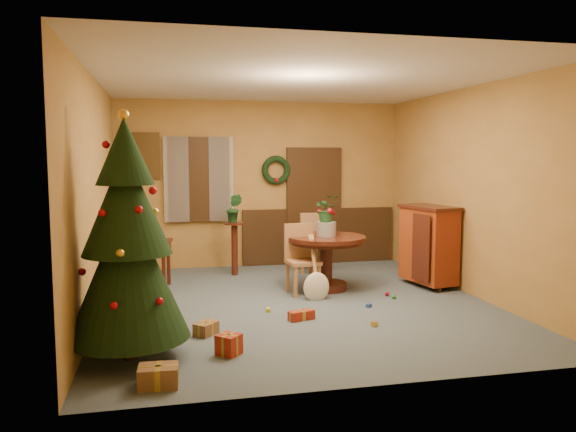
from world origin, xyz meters
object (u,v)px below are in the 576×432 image
object	(u,v)px
dining_table	(326,252)
christmas_tree	(127,243)
writing_desk	(143,251)
sideboard	(429,243)
chair_near	(301,256)

from	to	relation	value
dining_table	christmas_tree	distance (m)	3.56
writing_desk	sideboard	xyz separation A→B (m)	(4.16, -0.89, 0.12)
sideboard	chair_near	bearing A→B (deg)	179.96
chair_near	writing_desk	xyz separation A→B (m)	(-2.20, 0.89, 0.00)
chair_near	writing_desk	size ratio (longest dim) A/B	1.13
chair_near	christmas_tree	distance (m)	3.19
chair_near	christmas_tree	world-z (taller)	christmas_tree
dining_table	christmas_tree	bearing A→B (deg)	-138.70
writing_desk	dining_table	bearing A→B (deg)	-16.46
chair_near	sideboard	xyz separation A→B (m)	(1.96, -0.00, 0.12)
dining_table	sideboard	distance (m)	1.56
christmas_tree	sideboard	xyz separation A→B (m)	(4.19, 2.20, -0.48)
dining_table	writing_desk	size ratio (longest dim) A/B	1.32
christmas_tree	sideboard	bearing A→B (deg)	27.67
dining_table	christmas_tree	world-z (taller)	christmas_tree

